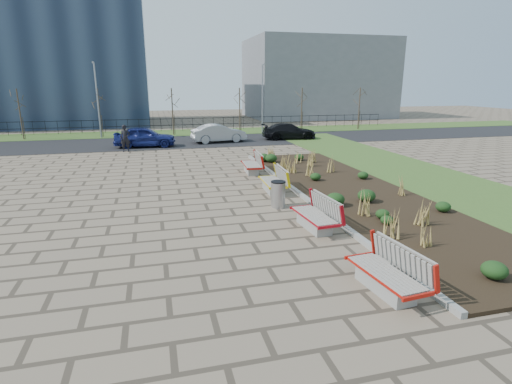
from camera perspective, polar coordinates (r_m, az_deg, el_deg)
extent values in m
plane|color=#72624F|center=(10.78, -3.80, -9.26)|extent=(120.00, 120.00, 0.00)
cube|color=black|center=(17.27, 13.74, 0.02)|extent=(4.50, 18.00, 0.10)
cube|color=gray|center=(16.32, 6.50, -0.43)|extent=(0.16, 18.00, 0.15)
cube|color=#33511E|center=(19.93, 25.90, 0.83)|extent=(5.00, 38.00, 0.04)
cube|color=#33511E|center=(37.95, -11.79, 8.27)|extent=(80.00, 5.00, 0.04)
cube|color=black|center=(32.01, -11.22, 7.02)|extent=(80.00, 7.00, 0.02)
cylinder|color=#B2B2B7|center=(14.78, 3.17, -0.37)|extent=(0.53, 0.53, 0.97)
imported|color=black|center=(28.25, -18.18, 7.29)|extent=(0.66, 0.44, 1.79)
imported|color=navy|center=(29.91, -15.60, 7.61)|extent=(4.35, 1.95, 1.45)
imported|color=#93959A|center=(31.33, -5.34, 8.36)|extent=(4.34, 2.00, 1.38)
imported|color=black|center=(33.05, 4.74, 8.65)|extent=(4.52, 2.15, 1.27)
cube|color=slate|center=(56.05, 8.76, 15.71)|extent=(18.00, 12.00, 10.00)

